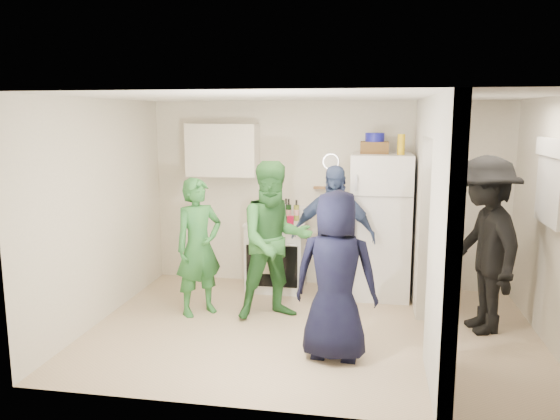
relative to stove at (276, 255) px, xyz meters
The scene contains 35 objects.
floor 1.58m from the stove, 65.00° to the right, with size 4.80×4.80×0.00m, color #C9B18E.
wall_back 1.07m from the stove, 27.32° to the left, with size 4.80×4.80×0.00m, color silver.
wall_front 3.23m from the stove, 78.25° to the right, with size 4.80×4.80×0.00m, color silver.
wall_left 2.37m from the stove, 142.12° to the right, with size 3.40×3.40×0.00m, color silver.
wall_right 3.43m from the stove, 24.27° to the right, with size 3.40×3.40×0.00m, color silver.
ceiling 2.54m from the stove, 65.00° to the right, with size 4.80×4.80×0.00m, color white.
partition_pier_back 2.02m from the stove, ahead, with size 0.12×1.20×2.50m, color silver.
partition_pier_front 3.18m from the stove, 53.34° to the right, with size 0.12×1.20×2.50m, color silver.
partition_header 2.94m from the stove, 36.69° to the right, with size 0.12×1.00×0.40m, color silver.
stove is the anchor object (origin of this frame).
upper_cabinet 1.59m from the stove, 168.85° to the left, with size 0.95×0.34×0.70m, color silver.
fridge 1.43m from the stove, ahead, with size 0.76×0.73×1.84m, color white.
wicker_basket 1.92m from the stove, ahead, with size 0.35×0.25×0.15m, color brown.
blue_bowl 2.02m from the stove, ahead, with size 0.24×0.24×0.11m, color navy.
yellow_cup_stack_top 2.18m from the stove, ahead, with size 0.09×0.09×0.25m, color yellow.
wall_clock 1.45m from the stove, 24.23° to the left, with size 0.22×0.22×0.03m, color white.
spice_shelf 1.13m from the stove, 23.67° to the left, with size 0.35×0.08×0.03m, color olive.
nook_window 3.45m from the stove, 21.19° to the right, with size 0.03×0.70×0.80m, color black.
nook_window_frame 3.44m from the stove, 21.28° to the right, with size 0.04×0.76×0.86m, color white.
nook_valance 3.55m from the stove, 21.44° to the right, with size 0.04×0.82×0.18m, color white.
yellow_cup_stack_stove 0.64m from the stove, 118.61° to the right, with size 0.09×0.09×0.25m, color yellow.
red_cup 0.60m from the stove, 42.27° to the right, with size 0.09×0.09×0.12m, color #B80C33.
person_green_left 1.34m from the stove, 123.79° to the right, with size 0.59×0.39×1.61m, color #2F732E.
person_green_center 1.14m from the stove, 80.60° to the right, with size 0.88×0.69×1.81m, color #337538.
person_denim 1.04m from the stove, 34.25° to the right, with size 1.02×0.42×1.73m, color #3B5080.
person_navy 2.24m from the stove, 65.10° to the right, with size 0.80×0.52×1.64m, color black.
person_nook 2.70m from the stove, 23.15° to the right, with size 1.23×0.71×1.90m, color black.
bottle_a 0.66m from the stove, 155.38° to the left, with size 0.06×0.06×0.26m, color maroon.
bottle_b 0.65m from the stove, 151.38° to the right, with size 0.06×0.06×0.31m, color #194B1B.
bottle_c 0.64m from the stove, 118.12° to the left, with size 0.07×0.07×0.30m, color silver.
bottle_d 0.62m from the stove, 60.81° to the right, with size 0.06×0.06×0.31m, color #54360E.
bottle_e 0.64m from the stove, 58.56° to the left, with size 0.06×0.06×0.29m, color #9A9FAB.
bottle_f 0.64m from the stove, ahead, with size 0.07×0.07×0.31m, color #123313.
bottle_g 0.66m from the stove, 27.79° to the left, with size 0.07×0.07×0.28m, color olive.
bottle_h 0.68m from the stove, 160.42° to the right, with size 0.08×0.08×0.29m, color #A5AAB1.
Camera 1 is at (0.62, -5.62, 2.32)m, focal length 35.00 mm.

